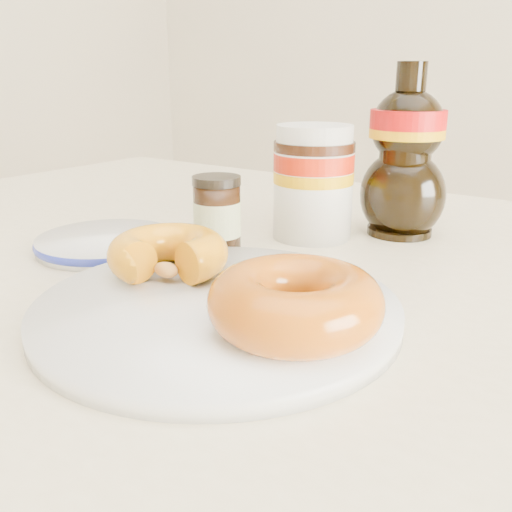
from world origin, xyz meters
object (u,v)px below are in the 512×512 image
Objects in this scene: plate at (217,309)px; donut_whole at (295,302)px; syrup_bottle at (405,151)px; blue_rim_saucer at (107,242)px; nutella_jar at (313,178)px; dining_table at (325,376)px; dark_jar at (217,215)px; donut_bitten at (168,254)px.

donut_whole reaches higher than plate.
syrup_bottle reaches higher than blue_rim_saucer.
nutella_jar reaches higher than plate.
syrup_bottle is 1.29× the size of blue_rim_saucer.
dining_table is 9.76× the size of blue_rim_saucer.
nutella_jar is at bearing -137.95° from syrup_bottle.
plate is 0.08m from donut_whole.
donut_whole is 0.29m from blue_rim_saucer.
dark_jar is (-0.18, 0.14, 0.00)m from donut_whole.
blue_rim_saucer reaches higher than dining_table.
dark_jar is at bearing 122.12° from donut_bitten.
syrup_bottle is at bearing 85.63° from plate.
plate is 0.17m from dark_jar.
nutella_jar is 0.85× the size of blue_rim_saucer.
blue_rim_saucer is at bearing 176.54° from donut_bitten.
blue_rim_saucer is at bearing 164.45° from donut_whole.
syrup_bottle is 0.22m from dark_jar.
plate is 0.31m from syrup_bottle.
blue_rim_saucer is (-0.15, -0.16, -0.06)m from nutella_jar.
donut_bitten reaches higher than plate.
plate is 3.51× the size of dark_jar.
plate is 2.23× the size of nutella_jar.
dark_jar is at bearing 32.26° from blue_rim_saucer.
dark_jar is (-0.10, 0.13, 0.03)m from plate.
donut_bitten is (-0.11, -0.08, 0.11)m from dining_table.
dining_table is at bearing -85.04° from syrup_bottle.
blue_rim_saucer is (-0.24, -0.03, 0.09)m from dining_table.
plate is at bearing -3.43° from donut_bitten.
nutella_jar reaches higher than donut_whole.
dining_table is 0.22m from nutella_jar.
syrup_bottle is at bearing 42.05° from nutella_jar.
syrup_bottle is (-0.05, 0.31, 0.06)m from donut_whole.
plate is 0.21m from blue_rim_saucer.
blue_rim_saucer is at bearing -147.74° from dark_jar.
syrup_bottle is 2.39× the size of dark_jar.
plate is (-0.04, -0.10, 0.09)m from dining_table.
donut_bitten is 0.54× the size of syrup_bottle.
blue_rim_saucer is at bearing -134.02° from syrup_bottle.
donut_bitten is 0.82× the size of nutella_jar.
syrup_bottle reaches higher than donut_whole.
nutella_jar reaches higher than donut_bitten.
plate is at bearing -94.37° from syrup_bottle.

